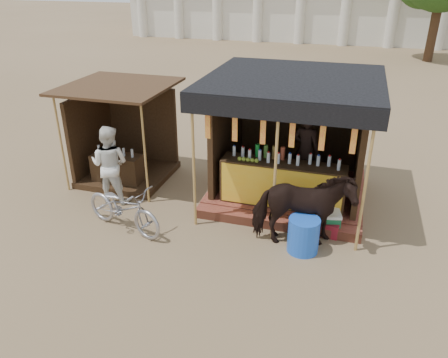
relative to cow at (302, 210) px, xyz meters
The scene contains 9 objects.
ground 2.25m from the cow, 137.37° to the right, with size 120.00×120.00×0.00m, color #846B4C.
main_stall 2.02m from the cow, 105.62° to the left, with size 3.60×3.61×2.78m.
secondary_stall 5.06m from the cow, 159.12° to the left, with size 2.40×2.40×2.38m.
cow is the anchor object (origin of this frame).
motorbike 3.50m from the cow, behind, with size 0.66×1.90×1.00m, color #9F9FA8.
bystander 4.35m from the cow, behind, with size 0.86×0.67×1.77m, color white.
blue_barrel 0.47m from the cow, 65.63° to the right, with size 0.58×0.58×0.68m, color blue.
red_crate 0.98m from the cow, 48.10° to the left, with size 0.43×0.43×0.29m, color maroon.
cooler 0.89m from the cow, 57.37° to the left, with size 0.72×0.57×0.46m.
Camera 1 is at (2.20, -5.69, 4.78)m, focal length 35.00 mm.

